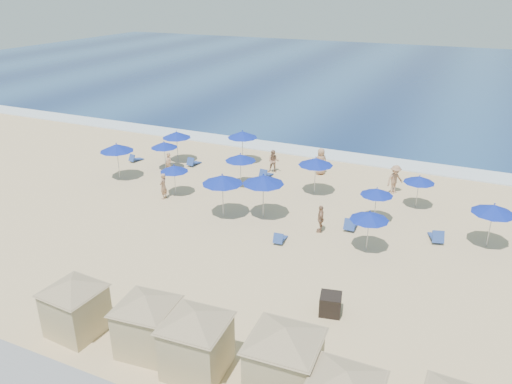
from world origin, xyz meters
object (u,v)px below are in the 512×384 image
at_px(cabana_3, 284,352).
at_px(umbrella_10, 377,192).
at_px(beachgoer_1, 274,161).
at_px(umbrella_6, 222,179).
at_px(umbrella_12, 240,157).
at_px(trash_bin, 330,304).
at_px(umbrella_1, 117,148).
at_px(cabana_0, 74,299).
at_px(cabana_2, 196,333).
at_px(umbrella_4, 242,134).
at_px(umbrella_11, 494,209).
at_px(umbrella_7, 316,162).
at_px(umbrella_5, 263,179).
at_px(umbrella_8, 369,216).
at_px(umbrella_0, 176,135).
at_px(cabana_1, 147,315).
at_px(umbrella_3, 174,169).
at_px(beachgoer_0, 163,186).
at_px(umbrella_9, 419,179).
at_px(beachgoer_2, 321,219).
at_px(beachgoer_3, 395,179).
at_px(beachgoer_5, 169,164).
at_px(umbrella_2, 164,145).
at_px(beachgoer_4, 321,161).

height_order(cabana_3, umbrella_10, cabana_3).
bearing_deg(beachgoer_1, umbrella_6, -104.11).
relative_size(umbrella_10, umbrella_12, 0.91).
relative_size(trash_bin, umbrella_1, 0.33).
height_order(cabana_0, cabana_2, cabana_2).
distance_m(umbrella_4, umbrella_11, 18.36).
distance_m(umbrella_6, umbrella_7, 6.65).
relative_size(umbrella_5, umbrella_8, 1.21).
height_order(trash_bin, umbrella_6, umbrella_6).
height_order(cabana_0, umbrella_10, cabana_0).
height_order(cabana_0, umbrella_0, cabana_0).
bearing_deg(cabana_1, umbrella_3, 119.37).
relative_size(umbrella_12, beachgoer_0, 1.39).
height_order(cabana_3, beachgoer_0, cabana_3).
height_order(umbrella_9, beachgoer_0, umbrella_9).
xyz_separation_m(cabana_0, beachgoer_2, (5.98, 12.06, -0.70)).
xyz_separation_m(umbrella_0, umbrella_9, (17.73, -1.08, -0.29)).
distance_m(umbrella_3, beachgoer_3, 14.15).
bearing_deg(cabana_2, umbrella_4, 111.92).
xyz_separation_m(umbrella_12, beachgoer_5, (-5.63, -0.11, -1.23)).
relative_size(umbrella_5, beachgoer_1, 1.65).
height_order(umbrella_11, beachgoer_5, umbrella_11).
xyz_separation_m(umbrella_3, umbrella_9, (14.37, 4.40, 0.05)).
relative_size(umbrella_0, umbrella_1, 0.94).
relative_size(cabana_3, beachgoer_2, 2.98).
height_order(umbrella_5, beachgoer_3, umbrella_5).
xyz_separation_m(trash_bin, cabana_2, (-3.29, -5.10, 1.15)).
bearing_deg(beachgoer_5, umbrella_12, 15.74).
bearing_deg(umbrella_8, umbrella_4, 141.01).
height_order(cabana_3, umbrella_3, cabana_3).
height_order(umbrella_8, beachgoer_5, umbrella_8).
bearing_deg(umbrella_4, cabana_2, -68.08).
bearing_deg(beachgoer_2, beachgoer_3, 148.59).
relative_size(umbrella_2, beachgoer_2, 1.40).
bearing_deg(beachgoer_3, beachgoer_1, 125.35).
distance_m(cabana_1, umbrella_9, 18.66).
bearing_deg(umbrella_10, beachgoer_3, 86.92).
xyz_separation_m(beachgoer_1, beachgoer_4, (3.19, 1.04, 0.12)).
height_order(umbrella_9, beachgoer_1, umbrella_9).
height_order(umbrella_9, beachgoer_4, umbrella_9).
bearing_deg(umbrella_2, beachgoer_3, 9.03).
bearing_deg(cabana_2, umbrella_11, 57.10).
xyz_separation_m(umbrella_3, umbrella_6, (4.33, -1.61, 0.55)).
relative_size(umbrella_2, umbrella_11, 0.89).
bearing_deg(umbrella_1, beachgoer_4, 28.36).
bearing_deg(cabana_1, umbrella_12, 104.31).
bearing_deg(umbrella_3, umbrella_6, -20.35).
bearing_deg(umbrella_10, beachgoer_4, 130.61).
bearing_deg(beachgoer_5, umbrella_4, 64.56).
xyz_separation_m(umbrella_5, umbrella_9, (7.88, 5.13, -0.53)).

